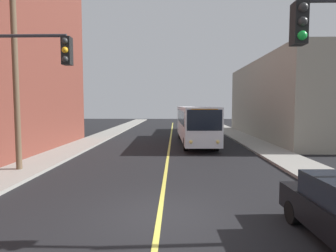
{
  "coord_description": "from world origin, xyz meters",
  "views": [
    {
      "loc": [
        0.47,
        -8.23,
        3.35
      ],
      "look_at": [
        0.0,
        9.77,
        2.0
      ],
      "focal_mm": 29.87,
      "sensor_mm": 36.0,
      "label": 1
    }
  ],
  "objects": [
    {
      "name": "utility_pole_near",
      "position": [
        -7.35,
        5.38,
        6.3
      ],
      "size": [
        2.4,
        0.28,
        11.25
      ],
      "color": "brown",
      "rests_on": "sidewalk_left"
    },
    {
      "name": "ground_plane",
      "position": [
        0.0,
        0.0,
        0.0
      ],
      "size": [
        120.0,
        120.0,
        0.0
      ],
      "primitive_type": "plane",
      "color": "black"
    },
    {
      "name": "sidewalk_right",
      "position": [
        7.25,
        10.0,
        0.07
      ],
      "size": [
        2.5,
        90.0,
        0.15
      ],
      "primitive_type": "cube",
      "color": "gray",
      "rests_on": "ground"
    },
    {
      "name": "building_right_warehouse",
      "position": [
        14.49,
        21.2,
        3.92
      ],
      "size": [
        12.0,
        20.87,
        7.84
      ],
      "color": "gray",
      "rests_on": "ground"
    },
    {
      "name": "traffic_signal_left_corner",
      "position": [
        -5.41,
        1.92,
        4.3
      ],
      "size": [
        3.75,
        0.48,
        6.0
      ],
      "color": "#2D2D33",
      "rests_on": "sidewalk_left"
    },
    {
      "name": "city_bus",
      "position": [
        2.2,
        16.27,
        1.82
      ],
      "size": [
        2.97,
        12.22,
        3.2
      ],
      "color": "silver",
      "rests_on": "ground"
    },
    {
      "name": "lane_stripe_center",
      "position": [
        0.0,
        15.0,
        0.01
      ],
      "size": [
        0.16,
        60.0,
        0.01
      ],
      "primitive_type": "cube",
      "color": "#D8CC4C",
      "rests_on": "ground"
    },
    {
      "name": "sidewalk_left",
      "position": [
        -7.25,
        10.0,
        0.07
      ],
      "size": [
        2.5,
        90.0,
        0.15
      ],
      "primitive_type": "cube",
      "color": "gray",
      "rests_on": "ground"
    }
  ]
}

